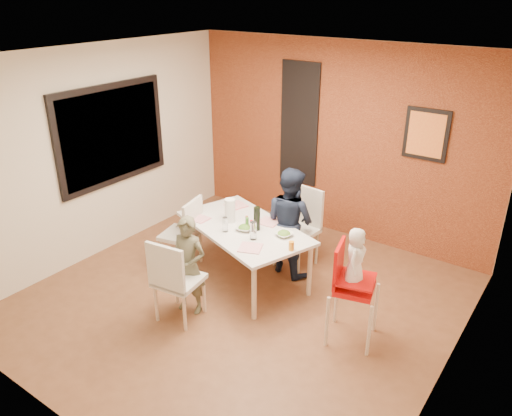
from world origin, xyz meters
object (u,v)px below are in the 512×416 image
Objects in this scene: chair_near at (174,277)px; chair_left at (186,230)px; wine_bottle at (257,219)px; child_near at (189,265)px; toddler at (355,258)px; child_far at (290,221)px; dining_table at (244,231)px; chair_far at (301,223)px; paper_towel_roll at (230,210)px; high_chair at (350,284)px.

chair_left is (-0.67, 0.91, -0.01)m from chair_near.
wine_bottle is (0.91, 0.24, 0.32)m from chair_left.
chair_left is at bearing 122.18° from child_near.
toddler is at bearing -160.89° from chair_near.
chair_near is 1.03× the size of chair_left.
child_far is 4.74× the size of wine_bottle.
wine_bottle is (0.18, 0.02, 0.21)m from dining_table.
dining_table is 2.00× the size of chair_left.
wine_bottle is (-1.39, 0.32, -0.09)m from toddler.
chair_far is at bearing -79.78° from child_far.
chair_far is 3.52× the size of wine_bottle.
child_near is at bearing -81.59° from paper_towel_roll.
chair_far is 0.28m from child_far.
child_far is at bearing 109.65° from chair_left.
chair_left is 0.84× the size of child_near.
child_far is at bearing -86.06° from chair_far.
child_near reaches higher than chair_far.
toddler is at bearing -13.13° from wine_bottle.
toddler is at bearing -10.21° from paper_towel_roll.
high_chair reaches higher than wine_bottle.
toddler reaches higher than wine_bottle.
chair_left is 0.93m from child_near.
dining_table is 1.38× the size of child_far.
toddler is at bearing 75.23° from chair_left.
chair_far is 1.45m from chair_left.
child_near reaches higher than dining_table.
paper_towel_roll is (0.52, 0.24, 0.32)m from chair_left.
dining_table is at bearing 65.08° from child_far.
chair_near is at bearing -102.19° from wine_bottle.
child_far is 0.51m from wine_bottle.
chair_near is 3.36× the size of wine_bottle.
child_far is (0.44, 1.35, 0.12)m from child_near.
high_chair is 3.67× the size of wine_bottle.
child_near reaches higher than chair_left.
chair_far is (0.37, 0.72, -0.07)m from dining_table.
wine_bottle is (0.25, 1.15, 0.30)m from chair_near.
wine_bottle reaches higher than chair_near.
paper_towel_roll is at bearing 50.86° from child_far.
child_far reaches higher than child_near.
paper_towel_roll reaches higher than wine_bottle.
chair_left is at bearing -155.11° from paper_towel_roll.
high_chair reaches higher than chair_far.
child_far is at bearing 38.40° from paper_towel_roll.
chair_near is 3.32× the size of paper_towel_roll.
child_near is at bearing -106.05° from wine_bottle.
child_far reaches higher than chair_left.
high_chair reaches higher than chair_near.
chair_near is 1.90m from chair_far.
wine_bottle is at bearing 80.88° from child_far.
dining_table is at bearing 66.10° from toddler.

